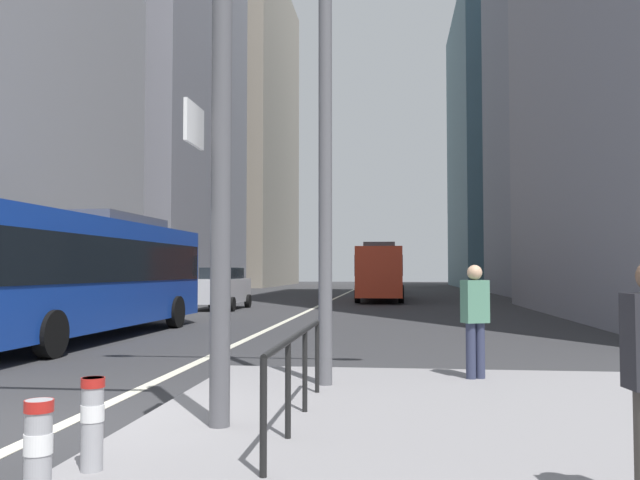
# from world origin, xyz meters

# --- Properties ---
(ground_plane) EXTENTS (160.00, 160.00, 0.00)m
(ground_plane) POSITION_xyz_m (0.00, 20.00, 0.00)
(ground_plane) COLOR #303033
(median_island) EXTENTS (9.00, 10.00, 0.15)m
(median_island) POSITION_xyz_m (5.50, -1.00, 0.07)
(median_island) COLOR gray
(median_island) RESTS_ON ground
(lane_centre_line) EXTENTS (0.20, 80.00, 0.01)m
(lane_centre_line) POSITION_xyz_m (0.00, 30.00, 0.01)
(lane_centre_line) COLOR beige
(lane_centre_line) RESTS_ON ground
(office_tower_left_mid) EXTENTS (12.01, 21.15, 42.90)m
(office_tower_left_mid) POSITION_xyz_m (-16.00, 43.08, 21.45)
(office_tower_left_mid) COLOR gray
(office_tower_left_mid) RESTS_ON ground
(office_tower_left_far) EXTENTS (12.90, 25.71, 37.48)m
(office_tower_left_far) POSITION_xyz_m (-16.00, 72.05, 18.74)
(office_tower_left_far) COLOR gray
(office_tower_left_far) RESTS_ON ground
(office_tower_right_mid) EXTENTS (10.94, 18.50, 37.23)m
(office_tower_right_mid) POSITION_xyz_m (17.00, 42.00, 18.62)
(office_tower_right_mid) COLOR slate
(office_tower_right_mid) RESTS_ON ground
(office_tower_right_far) EXTENTS (12.73, 23.42, 31.02)m
(office_tower_right_far) POSITION_xyz_m (17.00, 67.23, 15.51)
(office_tower_right_far) COLOR slate
(office_tower_right_far) RESTS_ON ground
(city_bus_blue_oncoming) EXTENTS (2.87, 11.54, 3.40)m
(city_bus_blue_oncoming) POSITION_xyz_m (-4.30, 9.30, 1.84)
(city_bus_blue_oncoming) COLOR #14389E
(city_bus_blue_oncoming) RESTS_ON ground
(city_bus_red_receding) EXTENTS (2.76, 11.20, 3.40)m
(city_bus_red_receding) POSITION_xyz_m (2.97, 33.05, 1.84)
(city_bus_red_receding) COLOR red
(city_bus_red_receding) RESTS_ON ground
(car_oncoming_mid) EXTENTS (2.09, 4.49, 1.94)m
(car_oncoming_mid) POSITION_xyz_m (-4.20, 22.94, 0.99)
(car_oncoming_mid) COLOR silver
(car_oncoming_mid) RESTS_ON ground
(car_receding_near) EXTENTS (2.17, 4.64, 1.94)m
(car_receding_near) POSITION_xyz_m (3.46, 48.39, 0.99)
(car_receding_near) COLOR black
(car_receding_near) RESTS_ON ground
(traffic_signal_gantry) EXTENTS (6.40, 0.65, 6.00)m
(traffic_signal_gantry) POSITION_xyz_m (-0.14, -0.46, 4.12)
(traffic_signal_gantry) COLOR #515156
(traffic_signal_gantry) RESTS_ON median_island
(street_lamp_post) EXTENTS (5.50, 0.32, 8.00)m
(street_lamp_post) POSITION_xyz_m (2.85, 2.24, 5.28)
(street_lamp_post) COLOR #56565B
(street_lamp_post) RESTS_ON median_island
(bollard_left) EXTENTS (0.20, 0.20, 0.77)m
(bollard_left) POSITION_xyz_m (1.44, -3.08, 0.58)
(bollard_left) COLOR #99999E
(bollard_left) RESTS_ON median_island
(bollard_right) EXTENTS (0.20, 0.20, 0.76)m
(bollard_right) POSITION_xyz_m (1.36, -2.09, 0.58)
(bollard_right) COLOR #99999E
(bollard_right) RESTS_ON median_island
(pedestrian_railing) EXTENTS (0.06, 3.78, 0.98)m
(pedestrian_railing) POSITION_xyz_m (2.80, -0.23, 0.86)
(pedestrian_railing) COLOR black
(pedestrian_railing) RESTS_ON median_island
(pedestrian_waiting) EXTENTS (0.44, 0.37, 1.74)m
(pedestrian_waiting) POSITION_xyz_m (5.08, 3.05, 1.12)
(pedestrian_waiting) COLOR #2D334C
(pedestrian_waiting) RESTS_ON median_island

